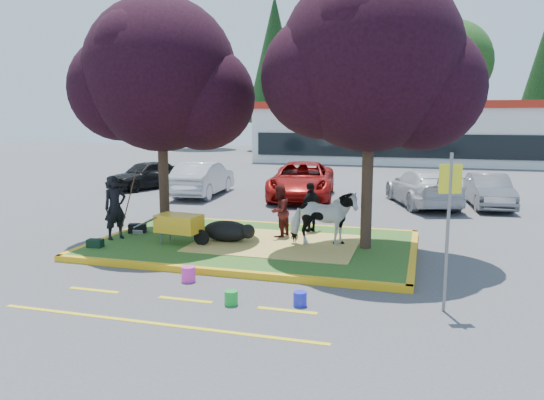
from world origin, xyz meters
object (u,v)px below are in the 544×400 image
(cow, at_px, (323,218))
(sign_post, at_px, (449,214))
(handler, at_px, (115,208))
(wheelbarrow, at_px, (180,224))
(bucket_green, at_px, (231,298))
(bucket_pink, at_px, (188,274))
(calf, at_px, (226,231))
(bucket_blue, at_px, (300,299))
(car_silver, at_px, (203,179))
(car_black, at_px, (147,175))

(cow, relative_size, sign_post, 0.60)
(handler, distance_m, wheelbarrow, 1.94)
(bucket_green, distance_m, bucket_pink, 1.72)
(wheelbarrow, bearing_deg, cow, 20.36)
(calf, height_order, handler, handler)
(handler, height_order, bucket_green, handler)
(cow, bearing_deg, bucket_blue, 173.10)
(sign_post, distance_m, car_silver, 15.08)
(sign_post, xyz_separation_m, bucket_blue, (-2.53, -0.46, -1.64))
(bucket_blue, bearing_deg, car_black, 128.61)
(bucket_pink, distance_m, car_black, 14.83)
(wheelbarrow, distance_m, bucket_blue, 5.09)
(handler, bearing_deg, car_silver, 41.84)
(cow, xyz_separation_m, bucket_blue, (0.34, -3.99, -0.73))
(bucket_green, height_order, car_silver, car_silver)
(bucket_green, relative_size, car_silver, 0.06)
(bucket_pink, distance_m, car_silver, 12.12)
(cow, height_order, bucket_pink, cow)
(bucket_green, relative_size, bucket_blue, 1.01)
(calf, xyz_separation_m, handler, (-2.97, -0.56, 0.58))
(bucket_blue, bearing_deg, calf, 127.49)
(sign_post, bearing_deg, cow, 110.72)
(handler, distance_m, bucket_green, 5.88)
(car_black, height_order, car_silver, car_silver)
(sign_post, relative_size, bucket_green, 10.58)
(calf, distance_m, wheelbarrow, 1.25)
(wheelbarrow, distance_m, bucket_green, 4.43)
(bucket_blue, bearing_deg, bucket_green, -166.15)
(car_black, bearing_deg, cow, -19.28)
(wheelbarrow, relative_size, sign_post, 0.72)
(cow, distance_m, bucket_blue, 4.07)
(handler, xyz_separation_m, bucket_pink, (3.28, -2.45, -0.85))
(calf, relative_size, bucket_green, 4.76)
(bucket_green, relative_size, bucket_pink, 0.84)
(bucket_green, height_order, bucket_pink, bucket_pink)
(calf, xyz_separation_m, sign_post, (5.42, -3.31, 1.35))
(bucket_blue, relative_size, car_black, 0.07)
(wheelbarrow, bearing_deg, bucket_pink, -53.04)
(calf, height_order, sign_post, sign_post)
(calf, bearing_deg, wheelbarrow, -166.01)
(bucket_pink, relative_size, car_silver, 0.07)
(sign_post, xyz_separation_m, car_silver, (-9.68, 11.52, -1.04))
(cow, bearing_deg, handler, 86.32)
(cow, distance_m, sign_post, 4.64)
(wheelbarrow, distance_m, car_silver, 9.38)
(wheelbarrow, bearing_deg, handler, -174.13)
(bucket_pink, bearing_deg, car_black, 122.59)
(calf, height_order, car_black, car_black)
(calf, xyz_separation_m, car_black, (-7.68, 9.47, 0.24))
(bucket_blue, relative_size, car_silver, 0.06)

